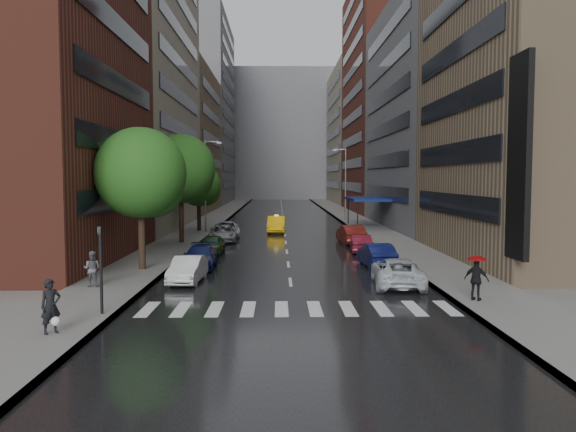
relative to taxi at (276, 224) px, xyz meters
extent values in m
plane|color=gray|center=(0.82, -30.43, -0.81)|extent=(220.00, 220.00, 0.00)
cube|color=black|center=(0.82, 19.57, -0.80)|extent=(14.00, 140.00, 0.01)
cube|color=gray|center=(-8.18, 19.57, -0.73)|extent=(4.00, 140.00, 0.15)
cube|color=gray|center=(9.82, 19.57, -0.73)|extent=(4.00, 140.00, 0.15)
cube|color=silver|center=(-5.28, -32.43, -0.80)|extent=(0.55, 2.80, 0.01)
cube|color=silver|center=(-3.88, -32.43, -0.80)|extent=(0.55, 2.80, 0.01)
cube|color=silver|center=(-2.48, -32.43, -0.80)|extent=(0.55, 2.80, 0.01)
cube|color=silver|center=(-1.08, -32.43, -0.80)|extent=(0.55, 2.80, 0.01)
cube|color=silver|center=(0.32, -32.43, -0.80)|extent=(0.55, 2.80, 0.01)
cube|color=silver|center=(1.72, -32.43, -0.80)|extent=(0.55, 2.80, 0.01)
cube|color=silver|center=(3.12, -32.43, -0.80)|extent=(0.55, 2.80, 0.01)
cube|color=silver|center=(4.52, -32.43, -0.80)|extent=(0.55, 2.80, 0.01)
cube|color=silver|center=(5.92, -32.43, -0.80)|extent=(0.55, 2.80, 0.01)
cube|color=silver|center=(7.32, -32.43, -0.80)|extent=(0.55, 2.80, 0.01)
cube|color=maroon|center=(-14.18, -18.43, 12.19)|extent=(8.00, 20.00, 26.00)
cube|color=gray|center=(-14.18, 5.57, 16.19)|extent=(8.00, 28.00, 34.00)
cube|color=#937A5B|center=(-14.18, 33.57, 10.19)|extent=(8.00, 28.00, 22.00)
cube|color=slate|center=(-14.18, 63.57, 18.19)|extent=(8.00, 32.00, 38.00)
cube|color=#937A5B|center=(15.82, -18.43, 14.19)|extent=(8.00, 20.00, 30.00)
cube|color=slate|center=(15.82, 5.57, 11.19)|extent=(8.00, 28.00, 24.00)
cube|color=maroon|center=(15.82, 33.57, 17.19)|extent=(8.00, 28.00, 36.00)
cube|color=gray|center=(15.82, 63.57, 13.19)|extent=(8.00, 32.00, 28.00)
cube|color=black|center=(11.92, -28.43, 5.69)|extent=(0.30, 2.20, 10.00)
cube|color=slate|center=(0.82, 87.57, 15.19)|extent=(40.00, 14.00, 32.00)
cylinder|color=#382619|center=(-7.78, -22.95, 1.50)|extent=(0.40, 0.40, 4.62)
sphere|color=#1E5116|center=(-7.78, -22.95, 4.96)|extent=(5.28, 5.28, 5.28)
cylinder|color=#382619|center=(-7.78, -9.53, 1.67)|extent=(0.40, 0.40, 4.96)
sphere|color=#1E5116|center=(-7.78, -9.53, 5.39)|extent=(5.67, 5.67, 5.67)
cylinder|color=#382619|center=(-7.78, 0.73, 1.10)|extent=(0.40, 0.40, 3.82)
sphere|color=#1E5116|center=(-7.78, 0.73, 3.97)|extent=(4.37, 4.37, 4.37)
imported|color=yellow|center=(0.00, 0.00, 0.00)|extent=(1.83, 4.95, 1.62)
imported|color=silver|center=(-4.58, -26.36, -0.12)|extent=(1.67, 4.24, 1.37)
imported|color=#0E1445|center=(-4.58, -21.64, -0.13)|extent=(2.01, 4.72, 1.36)
imported|color=#1B3C1D|center=(-4.58, -15.70, -0.12)|extent=(1.77, 4.09, 1.37)
imported|color=gray|center=(-4.58, -7.63, -0.11)|extent=(2.64, 5.15, 1.39)
imported|color=silver|center=(-4.58, -3.79, -0.11)|extent=(2.83, 5.26, 1.40)
imported|color=silver|center=(6.22, -27.59, -0.09)|extent=(2.89, 5.39, 1.44)
imported|color=#0F1346|center=(6.22, -21.58, -0.07)|extent=(1.88, 4.59, 1.48)
imported|color=maroon|center=(6.22, -14.92, -0.15)|extent=(1.68, 4.09, 1.32)
imported|color=maroon|center=(6.22, -9.48, -0.02)|extent=(2.07, 4.93, 1.58)
imported|color=black|center=(-7.64, -36.49, 0.29)|extent=(0.82, 0.80, 1.90)
sphere|color=white|center=(-7.44, -36.59, -0.21)|extent=(0.32, 0.32, 0.32)
imported|color=#55555B|center=(-8.97, -28.16, 0.22)|extent=(0.90, 0.73, 1.76)
imported|color=black|center=(-8.97, -28.16, 0.99)|extent=(0.96, 0.98, 0.88)
imported|color=black|center=(8.83, -31.61, 0.26)|extent=(1.12, 1.02, 1.83)
imported|color=#AF0D0F|center=(8.83, -31.61, 0.99)|extent=(0.82, 0.82, 0.72)
cylinder|color=black|center=(-6.78, -33.70, 0.94)|extent=(0.12, 0.12, 3.20)
imported|color=black|center=(-6.78, -33.70, 2.34)|extent=(0.18, 0.15, 0.90)
cylinder|color=gray|center=(-6.98, -0.43, 3.84)|extent=(0.18, 0.18, 9.00)
cube|color=gray|center=(-5.58, -0.43, 8.04)|extent=(0.50, 0.22, 0.16)
cylinder|color=gray|center=(8.62, 14.57, 3.84)|extent=(0.18, 0.18, 9.00)
cube|color=gray|center=(7.22, 14.57, 8.04)|extent=(0.50, 0.22, 0.16)
cube|color=navy|center=(9.82, 4.57, 2.34)|extent=(4.00, 8.00, 0.25)
cylinder|color=black|center=(8.22, 0.77, 0.84)|extent=(0.12, 0.12, 3.00)
cylinder|color=black|center=(8.22, 8.37, 0.84)|extent=(0.12, 0.12, 3.00)
camera|label=1|loc=(0.18, -55.63, 4.73)|focal=35.00mm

